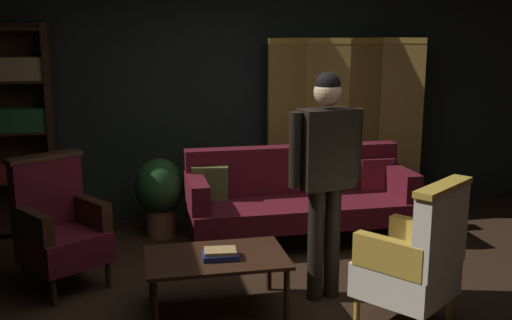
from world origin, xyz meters
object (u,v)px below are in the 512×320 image
Objects in this scene: armchair_wing_left at (59,226)px; book_tan_leather at (220,251)px; velvet_couch at (298,194)px; coffee_table at (216,262)px; potted_plant at (160,192)px; folding_screen at (345,125)px; armchair_gilt_accent at (416,260)px; standing_figure at (326,166)px; bookshelf at (6,126)px; book_navy_cloth at (220,255)px.

book_tan_leather is at bearing -32.98° from armchair_wing_left.
velvet_couch is at bearing 16.92° from armchair_wing_left.
potted_plant reaches higher than coffee_table.
velvet_couch is at bearing 53.65° from coffee_table.
coffee_table is at bearing -80.28° from potted_plant.
folding_screen is 1.83× the size of armchair_gilt_accent.
coffee_table is 1.05m from standing_figure.
bookshelf is 1.20× the size of standing_figure.
armchair_wing_left reaches higher than potted_plant.
folding_screen is at bearing 51.51° from book_navy_cloth.
folding_screen is at bearing 9.68° from potted_plant.
bookshelf reaches higher than coffee_table.
bookshelf reaches higher than armchair_wing_left.
standing_figure is at bearing -56.09° from potted_plant.
armchair_wing_left is (-1.13, 0.70, 0.12)m from coffee_table.
coffee_table is at bearing -175.72° from standing_figure.
bookshelf is 2.65× the size of potted_plant.
armchair_gilt_accent is 2.74m from potted_plant.
potted_plant is (-1.57, 2.25, -0.05)m from armchair_gilt_accent.
potted_plant is 1.81m from book_tan_leather.
velvet_couch is 2.22m from armchair_wing_left.
standing_figure is (2.54, -2.02, -0.06)m from bookshelf.
folding_screen is 2.67m from armchair_gilt_accent.
standing_figure reaches higher than coffee_table.
coffee_table is 4.49× the size of book_tan_leather.
standing_figure reaches higher than potted_plant.
armchair_wing_left is at bearing -67.27° from bookshelf.
folding_screen is 3.19m from armchair_wing_left.
bookshelf is at bearing 179.71° from folding_screen.
book_tan_leather is at bearing -124.68° from velvet_couch.
armchair_gilt_accent is at bearing -52.54° from standing_figure.
bookshelf is 2.82m from book_tan_leather.
standing_figure is (-0.88, -2.01, 0.04)m from folding_screen.
book_navy_cloth is (0.32, -1.78, -0.00)m from potted_plant.
book_tan_leather is (0.32, -1.78, 0.03)m from potted_plant.
bookshelf is 2.05× the size of coffee_table.
book_navy_cloth is at bearing -79.84° from potted_plant.
book_tan_leather reaches higher than coffee_table.
standing_figure is at bearing 8.08° from book_tan_leather.
coffee_table is 0.59× the size of standing_figure.
bookshelf reaches higher than book_navy_cloth.
velvet_couch is 8.53× the size of book_navy_cloth.
book_navy_cloth is (1.74, -2.14, -0.65)m from bookshelf.
standing_figure is (0.82, 0.06, 0.65)m from coffee_table.
folding_screen is 2.46× the size of potted_plant.
folding_screen reaches higher than book_tan_leather.
folding_screen is 0.93× the size of bookshelf.
potted_plant is 1.81m from book_navy_cloth.
armchair_gilt_accent reaches higher than potted_plant.
folding_screen reaches higher than armchair_wing_left.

